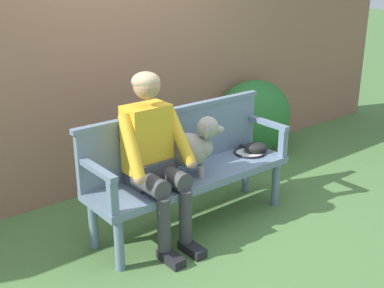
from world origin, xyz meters
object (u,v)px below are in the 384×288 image
Objects in this scene: dog_on_bench at (193,146)px; tennis_racket at (248,151)px; baseball_glove at (256,147)px; garden_bench at (192,180)px; person_seated at (154,153)px.

dog_on_bench reaches higher than tennis_racket.
baseball_glove is at bearing 2.62° from dog_on_bench.
tennis_racket reaches higher than garden_bench.
garden_bench is 3.07× the size of tennis_racket.
dog_on_bench is at bearing -2.05° from person_seated.
garden_bench is 0.70m from tennis_racket.
person_seated is 0.37m from dog_on_bench.
tennis_racket is (0.69, 0.05, 0.07)m from garden_bench.
person_seated reaches higher than tennis_racket.
tennis_racket is (1.07, 0.06, -0.26)m from person_seated.
tennis_racket is 0.07m from baseball_glove.
dog_on_bench is 0.84× the size of tennis_racket.
garden_bench is 0.75m from baseball_glove.
person_seated is (-0.38, -0.01, 0.33)m from garden_bench.
tennis_racket is 2.64× the size of baseball_glove.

